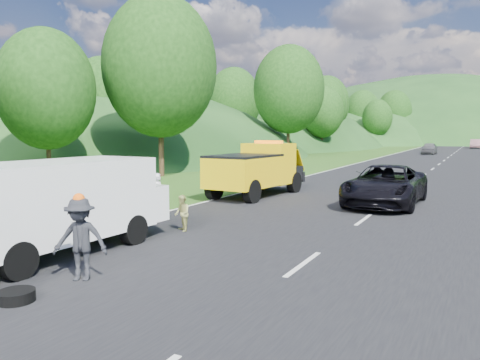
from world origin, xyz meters
The scene contains 14 objects.
ground centered at (0.00, 0.00, 0.00)m, with size 320.00×320.00×0.00m, color #38661E.
road_surface centered at (3.00, 40.00, 0.01)m, with size 14.00×200.00×0.02m, color black.
tree_line_left centered at (-19.00, 60.00, 0.00)m, with size 14.00×140.00×14.00m, color #2C5F1C, non-canonical shape.
tow_truck centered at (-2.79, 7.73, 1.25)m, with size 2.69×6.13×2.56m.
white_van centered at (-2.62, -3.90, 1.30)m, with size 3.54×6.53×2.30m.
woman centered at (-3.73, 1.50, 0.00)m, with size 0.55×0.40×1.50m, color silver.
child centered at (-1.42, -0.39, 0.00)m, with size 0.53×0.42×1.10m, color tan.
worker centered at (-0.59, -5.15, 0.00)m, with size 1.09×0.62×1.68m, color black.
suitcase centered at (-5.32, 0.02, 0.27)m, with size 0.34×0.19×0.54m, color #53523E.
spare_tire centered at (-0.69, -6.57, 0.00)m, with size 0.65×0.65×0.20m, color black.
passing_suv centered at (3.04, 7.64, 0.00)m, with size 2.68×5.81×1.62m, color black.
dist_car_a centered at (0.21, 53.85, 0.00)m, with size 1.76×4.37×1.49m, color #4A494E.
dist_car_b centered at (5.24, 79.02, 0.00)m, with size 1.68×4.80×1.58m, color #80555C.
dist_car_c centered at (1.75, 94.00, 0.00)m, with size 1.85×4.55×1.32m, color #AC565B.
Camera 1 is at (6.50, -11.82, 3.02)m, focal length 35.00 mm.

